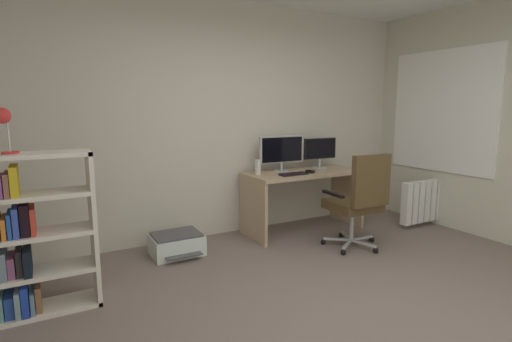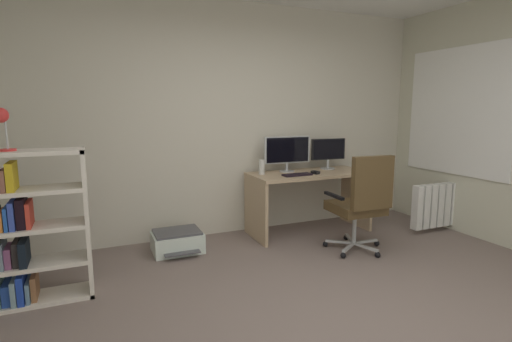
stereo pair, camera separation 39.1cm
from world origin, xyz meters
The scene contains 15 objects.
ground_plane centered at (0.00, 0.00, -0.01)m, with size 5.15×4.57×0.02m, color slate.
wall_back centered at (0.00, 2.34, 1.36)m, with size 5.15×0.10×2.71m, color beige.
window_pane centered at (2.57, 1.31, 1.46)m, with size 0.01×1.36×1.43m, color white.
window_frame centered at (2.56, 1.31, 1.46)m, with size 0.02×1.44×1.51m, color white.
desk centered at (0.88, 1.91, 0.54)m, with size 1.45×0.64×0.74m.
monitor_main centered at (0.65, 2.05, 0.99)m, with size 0.59×0.18×0.43m.
monitor_secondary centered at (1.24, 2.05, 0.97)m, with size 0.46×0.18×0.38m.
keyboard centered at (0.64, 1.76, 0.75)m, with size 0.34×0.13×0.02m, color black.
computer_mouse centered at (0.89, 1.78, 0.76)m, with size 0.06×0.10×0.03m, color black.
desktop_speaker centered at (0.30, 2.00, 0.82)m, with size 0.07×0.07×0.17m, color silver.
office_chair centered at (1.01, 1.08, 0.56)m, with size 0.62×0.63×1.04m.
bookshelf centered at (-2.03, 1.25, 0.57)m, with size 0.75×0.30×1.19m.
desk_lamp centered at (-2.10, 1.25, 1.42)m, with size 0.14×0.11×0.32m.
printer centered at (-0.74, 1.88, 0.11)m, with size 0.51×0.48×0.23m.
radiator centered at (2.48, 1.31, 0.33)m, with size 1.00×0.10×0.53m.
Camera 1 is at (-1.88, -1.90, 1.51)m, focal length 27.32 mm.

